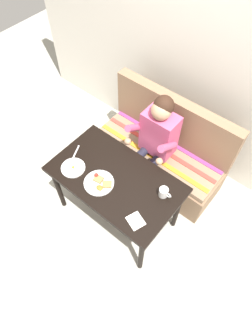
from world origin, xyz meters
The scene contains 10 objects.
ground_plane centered at (0.00, 0.00, 0.00)m, with size 8.00×8.00×0.00m, color #ABAA9C.
back_wall centered at (0.00, 1.27, 1.30)m, with size 4.40×0.10×2.60m, color beige.
table centered at (0.00, 0.00, 0.65)m, with size 1.20×0.70×0.73m.
couch centered at (0.00, 0.76, 0.33)m, with size 1.44×0.56×1.00m.
person centered at (0.01, 0.59, 0.74)m, with size 0.45×0.61×1.21m.
plate_breakfast centered at (-0.07, -0.13, 0.74)m, with size 0.27×0.27×0.05m.
plate_eggs centered at (-0.37, -0.17, 0.74)m, with size 0.22×0.22×0.04m.
coffee_mug centered at (0.43, 0.13, 0.78)m, with size 0.12×0.08×0.09m.
napkin centered at (0.40, -0.21, 0.73)m, with size 0.14×0.12×0.01m, color silver.
fork centered at (-0.48, -0.02, 0.73)m, with size 0.01×0.17×0.01m, color silver.
Camera 1 is at (0.97, -1.02, 2.90)m, focal length 30.88 mm.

